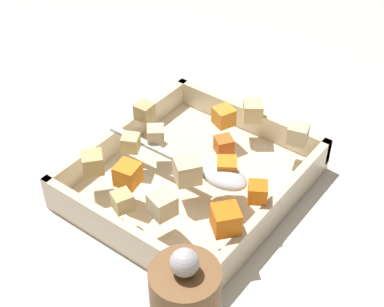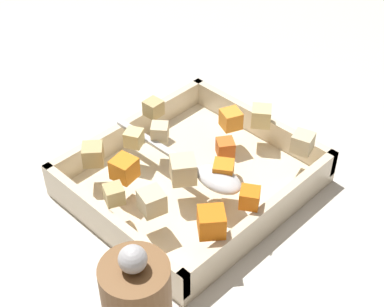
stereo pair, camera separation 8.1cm
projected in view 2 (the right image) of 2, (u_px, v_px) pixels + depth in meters
ground_plane at (195, 190)px, 0.84m from camera, size 4.00×4.00×0.00m
baking_dish at (192, 180)px, 0.84m from camera, size 0.31×0.28×0.05m
carrot_chunk_far_left at (250, 198)px, 0.74m from camera, size 0.03×0.03×0.02m
carrot_chunk_corner_nw at (225, 148)px, 0.81m from camera, size 0.03×0.03×0.02m
carrot_chunk_heap_top at (231, 119)px, 0.86m from camera, size 0.04×0.04×0.03m
carrot_chunk_near_left at (224, 170)px, 0.77m from camera, size 0.04×0.04×0.03m
carrot_chunk_near_spoon at (124, 169)px, 0.77m from camera, size 0.03×0.03×0.03m
carrot_chunk_rim_edge at (211, 222)px, 0.70m from camera, size 0.05×0.05×0.03m
potato_chunk_front_center at (183, 170)px, 0.77m from camera, size 0.05×0.05×0.03m
potato_chunk_corner_ne at (93, 154)px, 0.80m from camera, size 0.04×0.04×0.03m
potato_chunk_heap_side at (152, 201)px, 0.73m from camera, size 0.04×0.04×0.03m
potato_chunk_corner_se at (134, 138)px, 0.83m from camera, size 0.03×0.03×0.02m
potato_chunk_back_center at (303, 143)px, 0.82m from camera, size 0.03×0.03×0.03m
potato_chunk_corner_sw at (114, 194)px, 0.74m from camera, size 0.03×0.03×0.02m
potato_chunk_near_right at (261, 116)px, 0.87m from camera, size 0.04×0.04×0.03m
potato_chunk_mid_right at (153, 108)px, 0.89m from camera, size 0.03×0.03×0.02m
potato_chunk_center at (161, 131)px, 0.84m from camera, size 0.03×0.03×0.02m
serving_spoon at (211, 175)px, 0.77m from camera, size 0.04×0.23×0.02m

